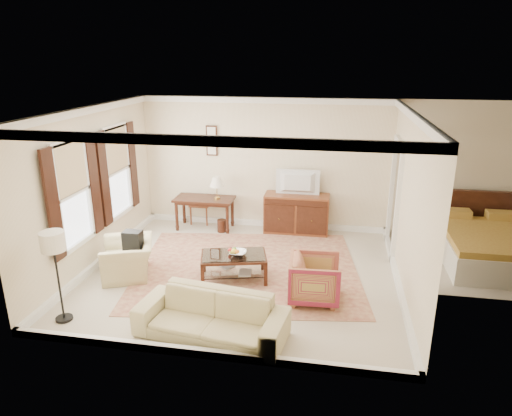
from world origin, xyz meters
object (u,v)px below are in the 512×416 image
(coffee_table, at_px, (234,260))
(sideboard, at_px, (297,214))
(tv, at_px, (298,175))
(club_armchair, at_px, (128,253))
(writing_desk, at_px, (204,203))
(striped_armchair, at_px, (315,277))
(sofa, at_px, (211,310))

(coffee_table, bearing_deg, sideboard, 70.72)
(tv, distance_m, club_armchair, 3.88)
(sideboard, height_order, tv, tv)
(writing_desk, xyz_separation_m, tv, (2.05, 0.11, 0.70))
(sideboard, distance_m, tv, 0.88)
(coffee_table, bearing_deg, writing_desk, 117.12)
(tv, bearing_deg, sideboard, -90.00)
(striped_armchair, bearing_deg, club_armchair, 82.02)
(club_armchair, bearing_deg, striped_armchair, 62.81)
(writing_desk, height_order, tv, tv)
(coffee_table, bearing_deg, sofa, -87.66)
(writing_desk, bearing_deg, tv, 3.04)
(sofa, bearing_deg, sideboard, 87.52)
(writing_desk, relative_size, club_armchair, 1.34)
(writing_desk, bearing_deg, sideboard, 3.60)
(writing_desk, relative_size, striped_armchair, 1.63)
(coffee_table, bearing_deg, tv, 70.57)
(writing_desk, xyz_separation_m, sofa, (1.26, -4.04, -0.20))
(tv, height_order, coffee_table, tv)
(writing_desk, distance_m, striped_armchair, 3.84)
(tv, xyz_separation_m, sofa, (-0.79, -4.15, -0.90))
(tv, height_order, striped_armchair, tv)
(sideboard, bearing_deg, coffee_table, -109.28)
(striped_armchair, height_order, sofa, sofa)
(writing_desk, bearing_deg, club_armchair, -105.42)
(coffee_table, relative_size, club_armchair, 1.27)
(writing_desk, xyz_separation_m, striped_armchair, (2.61, -2.80, -0.20))
(tv, distance_m, coffee_table, 2.75)
(striped_armchair, xyz_separation_m, sofa, (-1.35, -1.24, 0.00))
(sideboard, distance_m, coffee_table, 2.61)
(tv, xyz_separation_m, coffee_table, (-0.86, -2.44, -0.95))
(tv, relative_size, coffee_table, 0.72)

